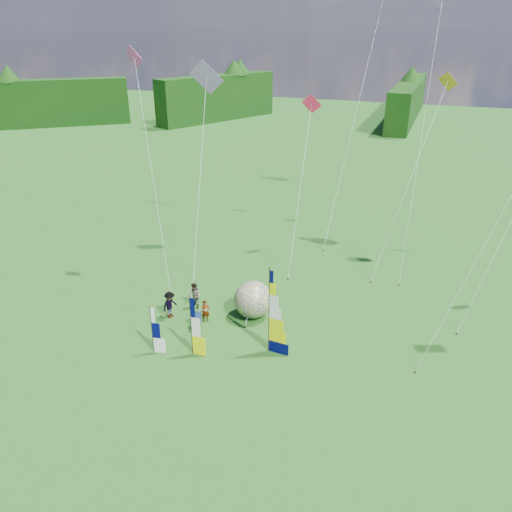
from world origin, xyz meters
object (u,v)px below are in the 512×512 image
(spectator_c, at_px, (170,305))
(spectator_d, at_px, (247,295))
(bol_inflatable, at_px, (253,300))
(side_banner_far, at_px, (152,330))
(camp_chair, at_px, (196,322))
(kite_whale, at_px, (426,105))
(side_banner_left, at_px, (191,326))
(spectator_a, at_px, (205,311))
(spectator_b, at_px, (195,296))
(feather_banner_main, at_px, (269,312))

(spectator_c, bearing_deg, spectator_d, -38.19)
(bol_inflatable, height_order, spectator_c, bol_inflatable)
(side_banner_far, height_order, spectator_d, side_banner_far)
(camp_chair, bearing_deg, kite_whale, 36.18)
(camp_chair, relative_size, kite_whale, 0.05)
(spectator_c, bearing_deg, kite_whale, -27.01)
(side_banner_far, height_order, camp_chair, side_banner_far)
(side_banner_left, relative_size, spectator_c, 2.02)
(spectator_a, height_order, camp_chair, spectator_a)
(side_banner_far, bearing_deg, kite_whale, 45.30)
(bol_inflatable, distance_m, spectator_b, 4.08)
(kite_whale, bearing_deg, spectator_d, -112.09)
(camp_chair, bearing_deg, spectator_d, 45.02)
(side_banner_left, distance_m, spectator_a, 3.74)
(feather_banner_main, xyz_separation_m, spectator_a, (-4.88, 1.59, -1.91))
(side_banner_left, height_order, spectator_c, side_banner_left)
(side_banner_far, height_order, spectator_b, side_banner_far)
(feather_banner_main, relative_size, side_banner_left, 1.41)
(side_banner_far, relative_size, bol_inflatable, 1.23)
(spectator_b, bearing_deg, spectator_a, -13.92)
(camp_chair, bearing_deg, side_banner_far, -131.31)
(spectator_b, bearing_deg, spectator_d, 55.06)
(bol_inflatable, height_order, spectator_b, bol_inflatable)
(spectator_a, xyz_separation_m, kite_whale, (11.11, 15.39, 11.33))
(feather_banner_main, bearing_deg, kite_whale, 75.03)
(bol_inflatable, bearing_deg, spectator_c, -157.79)
(side_banner_left, bearing_deg, spectator_a, 100.15)
(side_banner_far, height_order, bol_inflatable, side_banner_far)
(side_banner_far, bearing_deg, spectator_c, 92.88)
(spectator_b, distance_m, kite_whale, 21.93)
(feather_banner_main, distance_m, side_banner_far, 6.84)
(spectator_b, bearing_deg, side_banner_left, -36.54)
(side_banner_left, xyz_separation_m, camp_chair, (-0.98, 2.39, -1.32))
(camp_chair, height_order, kite_whale, kite_whale)
(spectator_c, xyz_separation_m, spectator_d, (4.13, 3.25, -0.16))
(side_banner_left, distance_m, bol_inflatable, 5.49)
(side_banner_far, bearing_deg, feather_banner_main, 10.04)
(side_banner_left, distance_m, spectator_d, 6.52)
(feather_banner_main, bearing_deg, side_banner_far, -152.66)
(side_banner_left, distance_m, kite_whale, 23.77)
(side_banner_far, distance_m, spectator_a, 4.42)
(feather_banner_main, bearing_deg, spectator_c, 175.60)
(bol_inflatable, relative_size, kite_whale, 0.10)
(spectator_c, height_order, spectator_d, spectator_c)
(feather_banner_main, distance_m, spectator_c, 7.56)
(spectator_a, height_order, kite_whale, kite_whale)
(bol_inflatable, distance_m, kite_whale, 19.42)
(bol_inflatable, xyz_separation_m, spectator_d, (-0.88, 1.21, -0.47))
(side_banner_far, height_order, spectator_c, side_banner_far)
(spectator_b, distance_m, spectator_c, 1.90)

